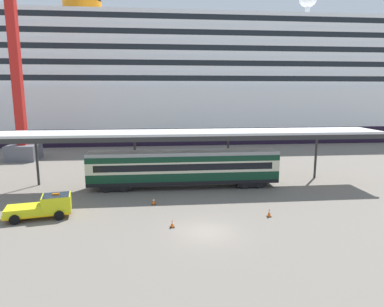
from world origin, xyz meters
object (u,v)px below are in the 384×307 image
service_truck (45,206)px  cruise_ship (112,85)px  traffic_cone_near (154,201)px  train_carriage (184,167)px  traffic_cone_mid (172,224)px  traffic_cone_far (269,213)px  dockside_crane (18,58)px

service_truck → cruise_ship: bearing=90.8°
service_truck → traffic_cone_near: bearing=15.1°
train_carriage → traffic_cone_mid: (-1.77, -11.16, -1.99)m
service_truck → traffic_cone_far: (18.86, -1.76, -0.63)m
dockside_crane → traffic_cone_far: bearing=-43.0°
traffic_cone_near → traffic_cone_mid: bearing=-75.1°
traffic_cone_near → dockside_crane: dockside_crane is taller
train_carriage → service_truck: size_ratio=3.76×
service_truck → traffic_cone_mid: service_truck is taller
traffic_cone_near → dockside_crane: bearing=130.3°
traffic_cone_mid → dockside_crane: dockside_crane is taller
cruise_ship → train_carriage: 46.39m
cruise_ship → train_carriage: size_ratio=7.79×
cruise_ship → traffic_cone_far: bearing=-69.7°
traffic_cone_mid → traffic_cone_far: bearing=10.2°
service_truck → traffic_cone_near: service_truck is taller
train_carriage → service_truck: (-12.34, -7.91, -1.31)m
traffic_cone_mid → traffic_cone_far: 8.42m
traffic_cone_far → dockside_crane: dockside_crane is taller
cruise_ship → train_carriage: (13.08, -43.43, -9.70)m
service_truck → traffic_cone_far: 18.95m
traffic_cone_near → traffic_cone_far: 10.67m
dockside_crane → cruise_ship: bearing=67.8°
train_carriage → traffic_cone_far: bearing=-56.0°
service_truck → traffic_cone_near: 9.40m
service_truck → traffic_cone_mid: 11.08m
service_truck → traffic_cone_far: bearing=-5.3°
service_truck → dockside_crane: size_ratio=0.11×
train_carriage → traffic_cone_near: 6.66m
service_truck → dockside_crane: 31.82m
cruise_ship → traffic_cone_mid: 56.97m
train_carriage → traffic_cone_near: train_carriage is taller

